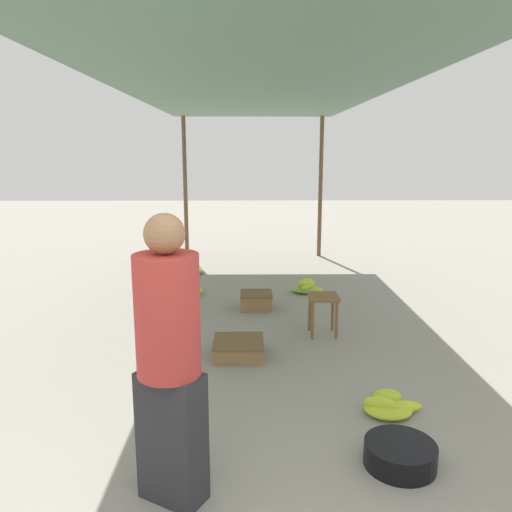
% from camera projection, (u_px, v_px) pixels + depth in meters
% --- Properties ---
extents(canopy_post_back_left, '(0.08, 0.08, 2.77)m').
position_uv_depth(canopy_post_back_left, '(185.00, 188.00, 9.92)').
color(canopy_post_back_left, brown).
rests_on(canopy_post_back_left, ground).
extents(canopy_post_back_right, '(0.08, 0.08, 2.77)m').
position_uv_depth(canopy_post_back_right, '(320.00, 188.00, 9.95)').
color(canopy_post_back_right, brown).
rests_on(canopy_post_back_right, ground).
extents(canopy_tarp, '(3.10, 8.25, 0.04)m').
position_uv_depth(canopy_tarp, '(255.00, 90.00, 5.80)').
color(canopy_tarp, '#567A60').
rests_on(canopy_tarp, canopy_post_front_left).
extents(vendor_foreground, '(0.51, 0.51, 1.76)m').
position_uv_depth(vendor_foreground, '(169.00, 358.00, 2.89)').
color(vendor_foreground, '#2D2D33').
rests_on(vendor_foreground, ground).
extents(stool, '(0.34, 0.34, 0.47)m').
position_uv_depth(stool, '(323.00, 303.00, 5.74)').
color(stool, brown).
rests_on(stool, ground).
extents(basin_black, '(0.49, 0.49, 0.16)m').
position_uv_depth(basin_black, '(400.00, 454.00, 3.37)').
color(basin_black, black).
rests_on(basin_black, ground).
extents(banana_pile_left_0, '(0.55, 0.60, 0.15)m').
position_uv_depth(banana_pile_left_0, '(162.00, 355.00, 5.08)').
color(banana_pile_left_0, '#78B437').
rests_on(banana_pile_left_0, ground).
extents(banana_pile_left_1, '(0.76, 0.53, 0.14)m').
position_uv_depth(banana_pile_left_1, '(181.00, 290.00, 7.49)').
color(banana_pile_left_1, '#C0D12A').
rests_on(banana_pile_left_1, ground).
extents(banana_pile_left_2, '(0.39, 0.37, 0.24)m').
position_uv_depth(banana_pile_left_2, '(177.00, 303.00, 6.67)').
color(banana_pile_left_2, '#82B835').
rests_on(banana_pile_left_2, ground).
extents(banana_pile_left_3, '(0.53, 0.52, 0.24)m').
position_uv_depth(banana_pile_left_3, '(189.00, 268.00, 8.71)').
color(banana_pile_left_3, '#72B238').
rests_on(banana_pile_left_3, ground).
extents(banana_pile_right_0, '(0.51, 0.44, 0.17)m').
position_uv_depth(banana_pile_right_0, '(388.00, 405.00, 4.06)').
color(banana_pile_right_0, '#85BA34').
rests_on(banana_pile_right_0, ground).
extents(banana_pile_right_1, '(0.49, 0.43, 0.21)m').
position_uv_depth(banana_pile_right_1, '(307.00, 287.00, 7.54)').
color(banana_pile_right_1, '#C8D428').
rests_on(banana_pile_right_1, ground).
extents(crate_near, '(0.52, 0.52, 0.17)m').
position_uv_depth(crate_near, '(239.00, 348.00, 5.18)').
color(crate_near, olive).
rests_on(crate_near, ground).
extents(crate_mid, '(0.43, 0.43, 0.22)m').
position_uv_depth(crate_mid, '(256.00, 300.00, 6.77)').
color(crate_mid, olive).
rests_on(crate_mid, ground).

